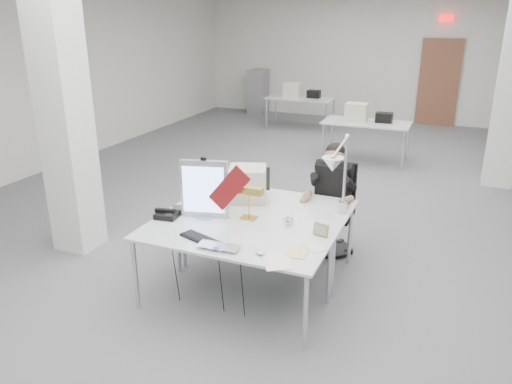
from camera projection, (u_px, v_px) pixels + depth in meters
room_shell at (318, 93)px, 6.58m from camera, size 10.04×14.04×3.24m
desk_main at (233, 236)px, 4.63m from camera, size 1.80×0.90×0.02m
desk_second at (268, 204)px, 5.41m from camera, size 1.80×0.90×0.02m
bg_desk_a at (367, 123)px, 9.33m from camera, size 1.60×0.80×0.02m
bg_desk_b at (300, 98)px, 11.96m from camera, size 1.60×0.80×0.02m
filing_cabinet at (258, 92)px, 13.88m from camera, size 0.45×0.55×1.20m
office_chair at (333, 209)px, 5.81m from camera, size 0.58×0.58×1.09m
seated_person at (333, 181)px, 5.64m from camera, size 0.52×0.63×0.89m
monitor at (205, 189)px, 4.94m from camera, size 0.47×0.17×0.59m
pennant at (229, 188)px, 4.79m from camera, size 0.45×0.02×0.48m
keyboard at (200, 239)px, 4.53m from camera, size 0.44×0.27×0.02m
laptop at (216, 250)px, 4.31m from camera, size 0.39×0.26×0.03m
mouse at (260, 253)px, 4.25m from camera, size 0.10×0.07×0.04m
bankers_lamp at (249, 202)px, 4.93m from camera, size 0.32×0.13×0.36m
desk_phone at (167, 215)px, 5.01m from camera, size 0.24×0.22×0.05m
picture_frame_left at (179, 210)px, 5.09m from camera, size 0.13×0.07×0.10m
picture_frame_right at (321, 230)px, 4.60m from camera, size 0.16×0.08×0.12m
desk_clock at (289, 221)px, 4.82m from camera, size 0.09×0.03×0.09m
paper_stack_a at (277, 261)px, 4.14m from camera, size 0.35×0.39×0.01m
paper_stack_b at (297, 252)px, 4.29m from camera, size 0.18×0.24×0.01m
paper_stack_c at (314, 247)px, 4.39m from camera, size 0.24×0.24×0.01m
beige_monitor at (248, 184)px, 5.43m from camera, size 0.50×0.48×0.37m
architect_lamp at (339, 178)px, 4.78m from camera, size 0.37×0.74×0.91m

